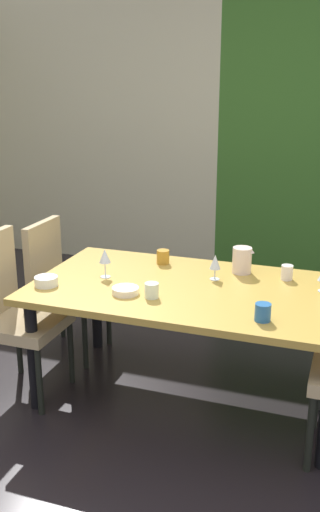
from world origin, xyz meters
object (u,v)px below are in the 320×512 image
cup_near_shelf (163,257)px  cup_south (287,272)px  serving_bowl_near_window (125,291)px  cup_east (263,312)px  serving_bowl_north (46,281)px  cup_left (152,290)px  wine_glass_front (105,257)px  wine_glass_rear (215,263)px  pitcher_west (242,260)px  chair_left_near (12,308)px  dining_table (191,298)px  chair_left_far (61,280)px

cup_near_shelf → cup_south: bearing=-3.0°
serving_bowl_near_window → cup_east: cup_east is taller
serving_bowl_north → cup_east: 1.27m
cup_south → cup_left: bearing=-140.8°
wine_glass_front → cup_south: wine_glass_front is taller
wine_glass_rear → cup_east: size_ratio=1.72×
serving_bowl_north → pitcher_west: size_ratio=0.83×
serving_bowl_near_window → wine_glass_front: bearing=135.9°
cup_near_shelf → pitcher_west: size_ratio=0.55×
chair_left_near → cup_south: (1.53, 0.59, 0.20)m
dining_table → serving_bowl_near_window: size_ratio=12.05×
chair_left_far → serving_bowl_near_window: (0.70, -0.51, 0.20)m
chair_left_near → wine_glass_rear: (1.12, 0.46, 0.26)m
cup_east → pitcher_west: 0.72m
chair_left_near → cup_east: bearing=88.1°
dining_table → chair_left_far: (-1.02, 0.29, -0.11)m
serving_bowl_near_window → cup_left: bearing=-2.5°
wine_glass_front → wine_glass_rear: size_ratio=1.14×
cup_near_shelf → chair_left_far: bearing=-175.3°
wine_glass_rear → cup_left: bearing=-122.5°
serving_bowl_north → cup_south: (1.30, 0.56, 0.02)m
wine_glass_front → cup_left: (0.38, -0.22, -0.09)m
chair_left_far → cup_south: (1.52, 0.02, 0.23)m
cup_left → cup_south: size_ratio=0.95×
chair_left_near → wine_glass_rear: bearing=112.1°
chair_left_far → chair_left_near: 0.58m
cup_east → serving_bowl_near_window: bearing=171.8°
dining_table → cup_left: 0.30m
serving_bowl_north → chair_left_far: bearing=111.8°
pitcher_west → cup_near_shelf: bearing=179.1°
wine_glass_rear → cup_south: wine_glass_rear is taller
serving_bowl_north → dining_table: bearing=17.9°
dining_table → cup_near_shelf: cup_near_shelf is taller
serving_bowl_north → cup_near_shelf: 0.79m
cup_east → pitcher_west: size_ratio=0.55×
cup_east → dining_table: bearing=144.1°
cup_east → cup_left: size_ratio=1.06×
serving_bowl_near_window → cup_near_shelf: bearing=87.7°
dining_table → serving_bowl_north: serving_bowl_north is taller
cup_east → cup_left: 0.63m
chair_left_far → serving_bowl_north: bearing=21.8°
wine_glass_rear → cup_left: 0.48m
cup_near_shelf → cup_south: same height
chair_left_far → cup_near_shelf: 0.76m
cup_left → serving_bowl_near_window: bearing=177.5°
wine_glass_rear → cup_near_shelf: (-0.39, 0.18, -0.06)m
serving_bowl_near_window → cup_left: 0.16m
serving_bowl_north → serving_bowl_near_window: size_ratio=0.89×
dining_table → cup_east: size_ratio=20.42×
dining_table → chair_left_near: (-1.02, -0.29, -0.09)m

